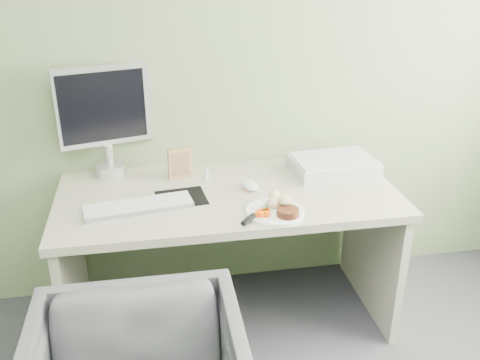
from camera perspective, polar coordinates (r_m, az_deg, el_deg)
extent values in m
plane|color=gray|center=(2.69, -2.69, 14.20)|extent=(3.50, 0.00, 3.50)
cube|color=#B7B099|center=(2.53, -1.27, -1.73)|extent=(1.60, 0.75, 0.04)
cube|color=beige|center=(2.72, -17.44, -9.81)|extent=(0.04, 0.70, 0.69)
cube|color=beige|center=(2.91, 13.87, -6.97)|extent=(0.04, 0.70, 0.69)
cylinder|color=white|center=(2.34, 3.75, -3.43)|extent=(0.26, 0.26, 0.01)
cylinder|color=black|center=(2.29, 5.12, -3.43)|extent=(0.12, 0.12, 0.03)
ellipsoid|color=tan|center=(2.36, 4.24, -2.13)|extent=(0.12, 0.10, 0.06)
cube|color=#FF5805|center=(2.28, 2.48, -3.42)|extent=(0.07, 0.07, 0.04)
cube|color=silver|center=(2.32, 2.40, -3.06)|extent=(0.10, 0.12, 0.01)
cube|color=black|center=(2.23, 0.91, -4.23)|extent=(0.08, 0.08, 0.02)
cube|color=black|center=(2.48, -6.30, -1.89)|extent=(0.24, 0.22, 0.00)
cube|color=white|center=(2.40, -10.76, -2.76)|extent=(0.49, 0.21, 0.02)
ellipsoid|color=white|center=(2.54, 1.07, -0.55)|extent=(0.09, 0.13, 0.04)
cube|color=#AA794F|center=(2.66, -6.38, 1.79)|extent=(0.12, 0.06, 0.16)
cylinder|color=white|center=(2.64, -3.62, 0.49)|extent=(0.02, 0.02, 0.05)
cone|color=#85A2D4|center=(2.63, -3.64, 1.18)|extent=(0.02, 0.02, 0.02)
cube|color=#B5B8BD|center=(2.78, 9.93, 1.54)|extent=(0.44, 0.31, 0.07)
cylinder|color=silver|center=(2.76, -13.60, 1.04)|extent=(0.14, 0.14, 0.06)
cylinder|color=silver|center=(2.73, -13.77, 2.61)|extent=(0.04, 0.04, 0.10)
cube|color=silver|center=(2.68, -14.26, 7.70)|extent=(0.46, 0.15, 0.39)
cube|color=black|center=(2.66, -14.29, 7.55)|extent=(0.40, 0.11, 0.34)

